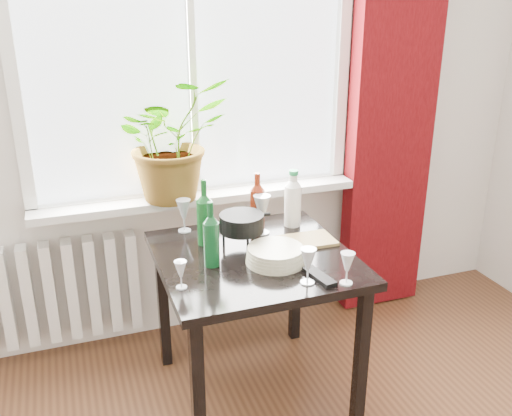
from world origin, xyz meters
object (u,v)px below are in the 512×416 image
object	(u,v)px
table	(254,273)
cutting_board	(305,241)
potted_plant	(171,139)
wine_bottle_right	(205,212)
radiator	(61,291)
wine_bottle_left	(211,234)
tv_remote	(319,277)
wineglass_front_right	(308,266)
plate_stack	(275,255)
wineglass_back_center	(262,214)
wineglass_back_left	(184,215)
bottle_amber	(257,200)
wineglass_front_left	(181,275)
wineglass_far_right	(347,268)
fondue_pot	(242,230)
cleaning_bottle	(293,198)

from	to	relation	value
table	cutting_board	bearing A→B (deg)	10.13
potted_plant	wine_bottle_right	xyz separation A→B (m)	(0.06, -0.38, -0.26)
radiator	cutting_board	world-z (taller)	cutting_board
wine_bottle_left	tv_remote	size ratio (longest dim) A/B	1.62
wineglass_front_right	plate_stack	size ratio (longest dim) A/B	0.60
cutting_board	wineglass_back_center	bearing A→B (deg)	132.35
radiator	wineglass_back_left	xyz separation A→B (m)	(0.61, -0.26, 0.44)
potted_plant	bottle_amber	xyz separation A→B (m)	(0.35, -0.28, -0.27)
table	wine_bottle_left	size ratio (longest dim) A/B	2.93
wineglass_back_center	cutting_board	bearing A→B (deg)	-47.65
wineglass_front_right	tv_remote	distance (m)	0.09
wineglass_back_center	wineglass_front_left	size ratio (longest dim) A/B	1.68
bottle_amber	wineglass_front_left	xyz separation A→B (m)	(-0.49, -0.47, -0.09)
wineglass_far_right	fondue_pot	bearing A→B (deg)	120.77
potted_plant	tv_remote	size ratio (longest dim) A/B	3.46
cleaning_bottle	wineglass_far_right	distance (m)	0.64
wine_bottle_left	plate_stack	bearing A→B (deg)	-14.17
wine_bottle_left	wine_bottle_right	xyz separation A→B (m)	(0.03, 0.22, 0.01)
table	radiator	bearing A→B (deg)	143.46
fondue_pot	table	bearing A→B (deg)	-76.80
wineglass_front_right	tv_remote	xyz separation A→B (m)	(0.06, 0.02, -0.07)
wine_bottle_right	radiator	bearing A→B (deg)	146.97
wineglass_far_right	cutting_board	distance (m)	0.43
wineglass_front_right	wine_bottle_left	bearing A→B (deg)	138.54
wine_bottle_right	fondue_pot	world-z (taller)	wine_bottle_right
bottle_amber	fondue_pot	bearing A→B (deg)	-127.91
wineglass_back_center	wineglass_back_left	bearing A→B (deg)	157.09
table	wineglass_front_right	xyz separation A→B (m)	(0.12, -0.32, 0.17)
wineglass_far_right	wineglass_back_left	xyz separation A→B (m)	(-0.50, 0.74, 0.01)
table	cutting_board	xyz separation A→B (m)	(0.27, 0.05, 0.10)
potted_plant	wine_bottle_left	distance (m)	0.66
wineglass_back_center	fondue_pot	xyz separation A→B (m)	(-0.14, -0.11, -0.02)
plate_stack	tv_remote	xyz separation A→B (m)	(0.12, -0.20, -0.03)
wine_bottle_left	wineglass_far_right	distance (m)	0.58
wineglass_front_right	wineglass_back_left	distance (m)	0.77
potted_plant	plate_stack	bearing A→B (deg)	-65.88
potted_plant	fondue_pot	size ratio (longest dim) A/B	2.65
bottle_amber	wineglass_front_right	size ratio (longest dim) A/B	1.89
table	potted_plant	xyz separation A→B (m)	(-0.24, 0.57, 0.51)
wineglass_back_left	cleaning_bottle	bearing A→B (deg)	-11.42
bottle_amber	cleaning_bottle	bearing A→B (deg)	-7.98
radiator	potted_plant	xyz separation A→B (m)	(0.61, -0.06, 0.77)
cleaning_bottle	cutting_board	distance (m)	0.25
plate_stack	tv_remote	bearing A→B (deg)	-59.85
radiator	wine_bottle_right	xyz separation A→B (m)	(0.68, -0.44, 0.52)
wineglass_far_right	plate_stack	world-z (taller)	wineglass_far_right
potted_plant	tv_remote	xyz separation A→B (m)	(0.42, -0.87, -0.40)
bottle_amber	cutting_board	distance (m)	0.32
cleaning_bottle	wineglass_back_left	world-z (taller)	cleaning_bottle
bottle_amber	wine_bottle_right	bearing A→B (deg)	-162.08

